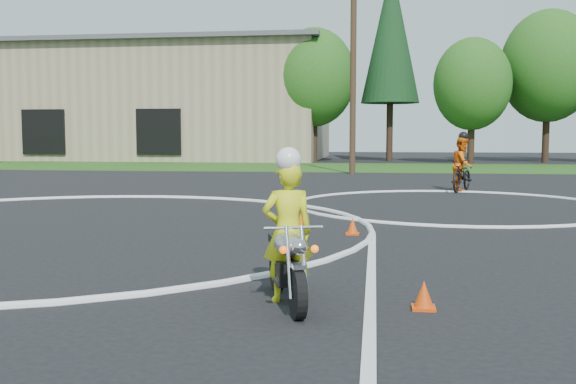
# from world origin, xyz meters

# --- Properties ---
(grass_strip) EXTENTS (120.00, 10.00, 0.02)m
(grass_strip) POSITION_xyz_m (0.00, 27.00, 0.01)
(grass_strip) COLOR #1E4714
(grass_strip) RESTS_ON ground
(course_markings) EXTENTS (19.05, 19.05, 0.12)m
(course_markings) POSITION_xyz_m (2.17, 4.35, 0.01)
(course_markings) COLOR silver
(course_markings) RESTS_ON ground
(primary_motorcycle) EXTENTS (0.72, 1.65, 0.89)m
(primary_motorcycle) POSITION_xyz_m (5.13, -1.98, 0.43)
(primary_motorcycle) COLOR black
(primary_motorcycle) RESTS_ON ground
(rider_primary_grp) EXTENTS (0.63, 0.51, 1.66)m
(rider_primary_grp) POSITION_xyz_m (5.11, -1.86, 0.80)
(rider_primary_grp) COLOR #D3DB17
(rider_primary_grp) RESTS_ON ground
(rider_second_grp) EXTENTS (1.35, 2.09, 1.90)m
(rider_second_grp) POSITION_xyz_m (8.79, 12.27, 0.67)
(rider_second_grp) COLOR black
(rider_second_grp) RESTS_ON ground
(traffic_cones) EXTENTS (21.46, 6.37, 0.30)m
(traffic_cones) POSITION_xyz_m (4.20, 1.67, 0.14)
(traffic_cones) COLOR #D8410B
(traffic_cones) RESTS_ON ground
(warehouse) EXTENTS (41.00, 17.00, 8.30)m
(warehouse) POSITION_xyz_m (-18.00, 39.99, 4.16)
(warehouse) COLOR tan
(warehouse) RESTS_ON ground
(treeline) EXTENTS (38.20, 8.10, 14.52)m
(treeline) POSITION_xyz_m (14.78, 34.61, 6.62)
(treeline) COLOR #382619
(treeline) RESTS_ON ground
(utility_poles) EXTENTS (41.60, 1.12, 10.00)m
(utility_poles) POSITION_xyz_m (5.00, 21.00, 5.20)
(utility_poles) COLOR #473321
(utility_poles) RESTS_ON ground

